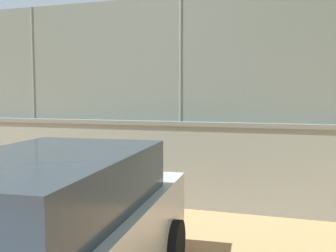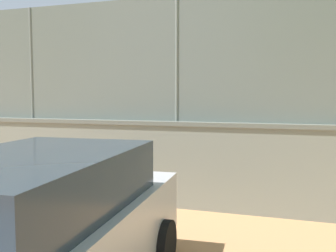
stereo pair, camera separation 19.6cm
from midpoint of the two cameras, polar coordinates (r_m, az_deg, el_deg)
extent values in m
plane|color=tan|center=(20.78, 8.32, -1.32)|extent=(260.00, 260.00, 0.00)
cube|color=gray|center=(7.04, 14.07, -6.56)|extent=(23.21, 0.90, 1.56)
cube|color=slate|center=(6.93, 14.21, 0.12)|extent=(23.22, 0.96, 0.08)
cube|color=slate|center=(6.94, 14.40, 10.15)|extent=(22.74, 0.55, 2.34)
cylinder|color=slate|center=(7.20, 1.17, 10.09)|extent=(0.07, 0.07, 2.34)
cylinder|color=slate|center=(8.66, -20.29, 8.88)|extent=(0.07, 0.07, 2.34)
cylinder|color=#591919|center=(14.21, -19.80, -2.68)|extent=(0.16, 0.16, 0.79)
cylinder|color=#591919|center=(14.31, -20.50, -2.65)|extent=(0.16, 0.16, 0.79)
cylinder|color=#429951|center=(14.19, -20.23, 0.07)|extent=(0.37, 0.37, 0.58)
cylinder|color=#936B4C|center=(14.08, -19.09, 0.54)|extent=(0.14, 0.56, 0.17)
cylinder|color=#936B4C|center=(14.59, -20.67, 0.63)|extent=(0.14, 0.56, 0.17)
sphere|color=#936B4C|center=(14.16, -20.27, 1.69)|extent=(0.22, 0.22, 0.22)
cylinder|color=navy|center=(14.16, -20.29, 2.07)|extent=(0.25, 0.25, 0.05)
cylinder|color=black|center=(14.74, -20.32, 0.68)|extent=(0.07, 0.30, 0.04)
ellipsoid|color=#333338|center=(14.94, -19.89, 0.74)|extent=(0.06, 0.30, 0.24)
cylinder|color=#591919|center=(14.13, 13.14, -2.60)|extent=(0.18, 0.18, 0.77)
cylinder|color=#591919|center=(14.33, 13.33, -2.51)|extent=(0.18, 0.18, 0.77)
cylinder|color=#3372B2|center=(14.16, 13.29, 0.13)|extent=(0.40, 0.40, 0.57)
cylinder|color=tan|center=(13.86, 13.21, 0.51)|extent=(0.55, 0.20, 0.17)
cylinder|color=tan|center=(14.37, 14.74, 0.62)|extent=(0.55, 0.20, 0.17)
sphere|color=tan|center=(14.14, 13.32, 1.72)|extent=(0.22, 0.22, 0.22)
cylinder|color=red|center=(14.14, 13.32, 2.10)|extent=(0.27, 0.27, 0.05)
cylinder|color=black|center=(14.34, 15.44, 0.60)|extent=(0.30, 0.10, 0.04)
ellipsoid|color=#333338|center=(14.29, 16.30, 0.57)|extent=(0.30, 0.09, 0.24)
sphere|color=yellow|center=(12.40, -19.09, -5.08)|extent=(0.19, 0.19, 0.19)
cube|color=brown|center=(8.73, 16.64, -6.66)|extent=(1.61, 0.42, 0.06)
cube|color=brown|center=(8.54, 16.67, -5.42)|extent=(1.60, 0.08, 0.40)
cube|color=#333338|center=(8.80, 20.82, -8.18)|extent=(0.07, 0.38, 0.45)
cube|color=#333338|center=(8.80, 12.39, -7.98)|extent=(0.07, 0.38, 0.45)
cube|color=#28333D|center=(3.67, -19.56, -8.21)|extent=(1.66, 2.62, 0.54)
cylinder|color=black|center=(4.81, -0.49, -17.57)|extent=(0.22, 0.63, 0.62)
cylinder|color=black|center=(5.49, -19.56, -14.98)|extent=(0.22, 0.63, 0.62)
camera|label=1|loc=(0.10, -90.49, -0.04)|focal=40.32mm
camera|label=2|loc=(0.10, 89.51, 0.04)|focal=40.32mm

